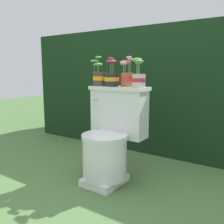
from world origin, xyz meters
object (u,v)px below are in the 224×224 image
at_px(potted_plant_middle, 127,76).
at_px(potted_plant_left, 100,76).
at_px(potted_plant_midleft, 112,77).
at_px(potted_plant_midright, 139,77).
at_px(toilet, 111,138).

bearing_deg(potted_plant_middle, potted_plant_left, -171.67).
bearing_deg(potted_plant_midleft, potted_plant_left, 179.76).
bearing_deg(potted_plant_midright, potted_plant_midleft, 179.14).
relative_size(potted_plant_left, potted_plant_middle, 1.02).
xyz_separation_m(potted_plant_left, potted_plant_middle, (0.25, 0.04, 0.01)).
xyz_separation_m(toilet, potted_plant_midleft, (-0.06, 0.10, 0.48)).
bearing_deg(potted_plant_left, toilet, -29.06).
distance_m(potted_plant_middle, potted_plant_midright, 0.13).
relative_size(potted_plant_midleft, potted_plant_middle, 0.97).
relative_size(toilet, potted_plant_left, 3.07).
height_order(potted_plant_midleft, potted_plant_midright, potted_plant_midleft).
bearing_deg(toilet, potted_plant_left, 150.94).
bearing_deg(potted_plant_midright, potted_plant_left, 179.35).
bearing_deg(potted_plant_left, potted_plant_middle, 8.33).
xyz_separation_m(potted_plant_left, potted_plant_midleft, (0.12, -0.00, -0.00)).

